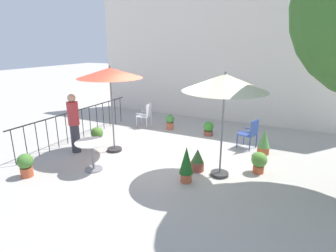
{
  "coord_description": "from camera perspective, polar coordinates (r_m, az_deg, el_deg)",
  "views": [
    {
      "loc": [
        3.19,
        -6.58,
        3.13
      ],
      "look_at": [
        0.0,
        -0.14,
        0.96
      ],
      "focal_mm": 29.19,
      "sensor_mm": 36.0,
      "label": 1
    }
  ],
  "objects": [
    {
      "name": "patio_umbrella_0",
      "position": [
        6.31,
        11.8,
        8.63
      ],
      "size": [
        1.94,
        1.94,
        2.55
      ],
      "color": "#2D2D2D",
      "rests_on": "ground"
    },
    {
      "name": "potted_plant_1",
      "position": [
        9.11,
        -14.58,
        -1.68
      ],
      "size": [
        0.39,
        0.39,
        0.56
      ],
      "color": "#9E4329",
      "rests_on": "ground"
    },
    {
      "name": "potted_plant_7",
      "position": [
        8.48,
        19.42,
        -3.17
      ],
      "size": [
        0.34,
        0.34,
        0.74
      ],
      "color": "#A54E2A",
      "rests_on": "ground"
    },
    {
      "name": "potted_plant_2",
      "position": [
        9.75,
        8.46,
        -0.48
      ],
      "size": [
        0.36,
        0.36,
        0.5
      ],
      "color": "brown",
      "rests_on": "ground"
    },
    {
      "name": "villa_facade",
      "position": [
        11.63,
        10.71,
        13.86
      ],
      "size": [
        11.1,
        0.3,
        5.16
      ],
      "primitive_type": "cube",
      "color": "silver",
      "rests_on": "ground"
    },
    {
      "name": "potted_plant_3",
      "position": [
        10.35,
        0.4,
        0.96
      ],
      "size": [
        0.33,
        0.33,
        0.56
      ],
      "color": "#C36342",
      "rests_on": "ground"
    },
    {
      "name": "potted_plant_4",
      "position": [
        6.39,
        3.84,
        -7.77
      ],
      "size": [
        0.33,
        0.33,
        0.88
      ],
      "color": "#B05735",
      "rests_on": "ground"
    },
    {
      "name": "ground_plane",
      "position": [
        7.96,
        0.45,
        -6.34
      ],
      "size": [
        60.0,
        60.0,
        0.0
      ],
      "primitive_type": "plane",
      "color": "#AAA49C"
    },
    {
      "name": "potted_plant_6",
      "position": [
        7.52,
        -27.59,
        -7.05
      ],
      "size": [
        0.38,
        0.38,
        0.59
      ],
      "color": "#BB5232",
      "rests_on": "ground"
    },
    {
      "name": "potted_plant_5",
      "position": [
        7.26,
        18.49,
        -7.05
      ],
      "size": [
        0.39,
        0.39,
        0.54
      ],
      "color": "#BC5331",
      "rests_on": "ground"
    },
    {
      "name": "potted_plant_0",
      "position": [
        7.04,
        6.16,
        -7.11
      ],
      "size": [
        0.34,
        0.34,
        0.59
      ],
      "color": "brown",
      "rests_on": "ground"
    },
    {
      "name": "patio_chair_0",
      "position": [
        10.68,
        -4.64,
        2.56
      ],
      "size": [
        0.53,
        0.54,
        0.9
      ],
      "color": "white",
      "rests_on": "ground"
    },
    {
      "name": "standing_person",
      "position": [
        8.44,
        -19.06,
        0.67
      ],
      "size": [
        0.43,
        0.43,
        1.76
      ],
      "color": "#33333D",
      "rests_on": "ground"
    },
    {
      "name": "patio_chair_1",
      "position": [
        8.72,
        16.78,
        -1.24
      ],
      "size": [
        0.58,
        0.58,
        0.94
      ],
      "color": "#334B98",
      "rests_on": "ground"
    },
    {
      "name": "patio_umbrella_1",
      "position": [
        7.96,
        -12.02,
        10.52
      ],
      "size": [
        1.86,
        1.86,
        2.55
      ],
      "color": "#2D2D2D",
      "rests_on": "ground"
    },
    {
      "name": "cafe_table_0",
      "position": [
        7.2,
        -15.54,
        -4.91
      ],
      "size": [
        0.82,
        0.82,
        0.77
      ],
      "color": "white",
      "rests_on": "ground"
    },
    {
      "name": "terrace_railing",
      "position": [
        9.66,
        -18.23,
        1.29
      ],
      "size": [
        0.03,
        5.13,
        1.01
      ],
      "color": "black",
      "rests_on": "ground"
    }
  ]
}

